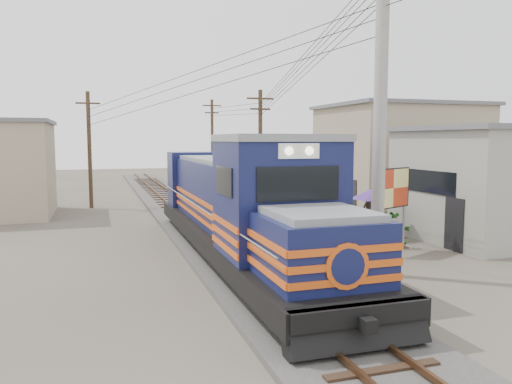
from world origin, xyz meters
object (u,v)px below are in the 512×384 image
object	(u,v)px
locomotive	(240,209)
billboard	(392,191)
market_umbrella	(374,194)
vendor	(368,211)

from	to	relation	value
locomotive	billboard	bearing A→B (deg)	-5.43
billboard	market_umbrella	xyz separation A→B (m)	(0.83, 2.61, -0.40)
billboard	market_umbrella	world-z (taller)	billboard
locomotive	market_umbrella	xyz separation A→B (m)	(6.46, 2.08, 0.09)
billboard	locomotive	bearing A→B (deg)	150.78
market_umbrella	billboard	bearing A→B (deg)	-107.59
billboard	market_umbrella	size ratio (longest dim) A/B	1.44
billboard	market_umbrella	bearing A→B (deg)	48.62
locomotive	market_umbrella	world-z (taller)	locomotive
locomotive	vendor	xyz separation A→B (m)	(7.13, 3.68, -0.91)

